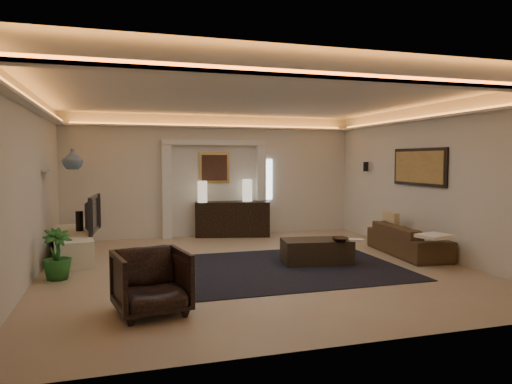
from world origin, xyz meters
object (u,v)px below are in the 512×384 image
object	(u,v)px
console	(233,220)
sofa	(408,240)
armchair	(151,282)
coffee_table	(317,252)

from	to	relation	value
console	sofa	xyz separation A→B (m)	(2.75, -3.10, -0.11)
armchair	console	bearing A→B (deg)	55.44
console	armchair	xyz separation A→B (m)	(-2.27, -5.22, -0.02)
sofa	armchair	bearing A→B (deg)	118.01
sofa	coffee_table	distance (m)	2.03
armchair	coffee_table	bearing A→B (deg)	21.59
sofa	console	bearing A→B (deg)	46.74
console	coffee_table	size ratio (longest dim) A/B	1.47
coffee_table	sofa	bearing A→B (deg)	13.82
sofa	armchair	distance (m)	5.45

